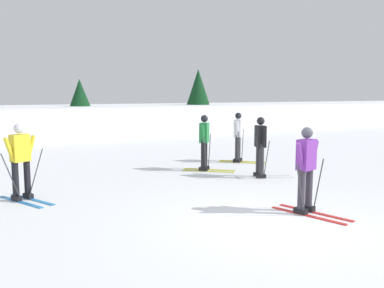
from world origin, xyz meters
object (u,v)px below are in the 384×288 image
(skier_yellow, at_px, (21,159))
(skier_black, at_px, (261,145))
(skier_green, at_px, (205,141))
(conifer_far_left, at_px, (198,94))
(skier_white, at_px, (238,136))
(conifer_far_right, at_px, (80,102))
(skier_purple, at_px, (306,168))

(skier_yellow, bearing_deg, skier_black, -4.25)
(skier_green, relative_size, conifer_far_left, 0.43)
(skier_white, height_order, skier_green, same)
(conifer_far_right, bearing_deg, conifer_far_left, -1.68)
(skier_yellow, distance_m, conifer_far_right, 15.42)
(skier_white, bearing_deg, conifer_far_right, 101.39)
(skier_black, height_order, skier_white, same)
(skier_yellow, height_order, conifer_far_right, conifer_far_right)
(skier_yellow, relative_size, skier_green, 1.00)
(skier_purple, relative_size, conifer_far_left, 0.43)
(skier_white, height_order, skier_purple, same)
(skier_white, distance_m, conifer_far_right, 12.95)
(skier_white, bearing_deg, skier_purple, -111.63)
(skier_yellow, distance_m, skier_purple, 6.09)
(skier_black, xyz_separation_m, skier_green, (-0.86, 1.66, 0.00))
(skier_black, distance_m, conifer_far_left, 16.20)
(skier_black, bearing_deg, conifer_far_right, 96.06)
(skier_white, xyz_separation_m, conifer_far_right, (-2.55, 12.66, 0.96))
(skier_black, height_order, skier_purple, same)
(conifer_far_left, bearing_deg, skier_green, -117.80)
(skier_green, height_order, conifer_far_right, conifer_far_right)
(skier_yellow, bearing_deg, conifer_far_right, 72.71)
(conifer_far_left, distance_m, conifer_far_right, 7.76)
(skier_purple, bearing_deg, conifer_far_left, 67.66)
(skier_black, xyz_separation_m, skier_purple, (-1.32, -3.21, 0.00))
(skier_black, relative_size, skier_white, 1.00)
(skier_white, relative_size, conifer_far_left, 0.43)
(skier_yellow, height_order, conifer_far_left, conifer_far_left)
(skier_black, distance_m, skier_green, 1.87)
(skier_white, xyz_separation_m, skier_purple, (-2.26, -5.71, -0.00))
(skier_purple, height_order, conifer_far_left, conifer_far_left)
(skier_green, bearing_deg, skier_white, 24.91)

